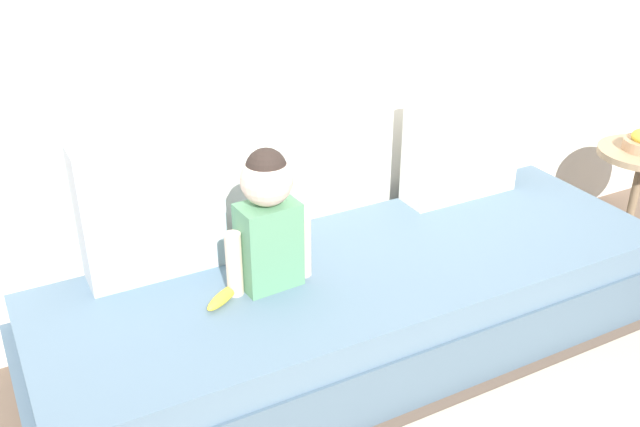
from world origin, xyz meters
The scene contains 8 objects.
ground_plane centered at (0.00, 0.00, 0.00)m, with size 12.00×12.00×0.00m, color brown.
back_wall centered at (0.00, 0.54, 1.16)m, with size 5.64×0.10×2.31m, color silver.
couch centered at (0.00, 0.00, 0.18)m, with size 2.44×0.82×0.36m.
throw_pillow_left centered at (-0.67, 0.31, 0.61)m, with size 0.49×0.16×0.51m, color #B2BCC6.
throw_pillow_right centered at (0.67, 0.31, 0.58)m, with size 0.51×0.16×0.45m, color silver.
toddler centered at (-0.35, 0.04, 0.62)m, with size 0.32×0.18×0.51m.
banana centered at (-0.54, 0.01, 0.38)m, with size 0.17×0.04×0.04m, color yellow.
side_table centered at (1.59, 0.11, 0.35)m, with size 0.42×0.42×0.46m.
Camera 1 is at (-1.19, -1.91, 1.72)m, focal length 40.27 mm.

